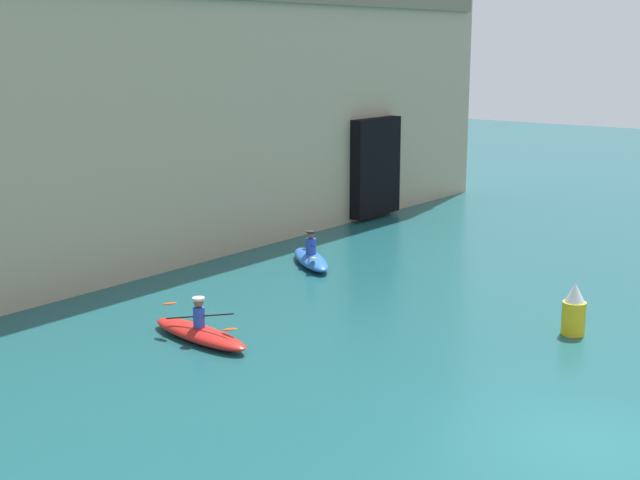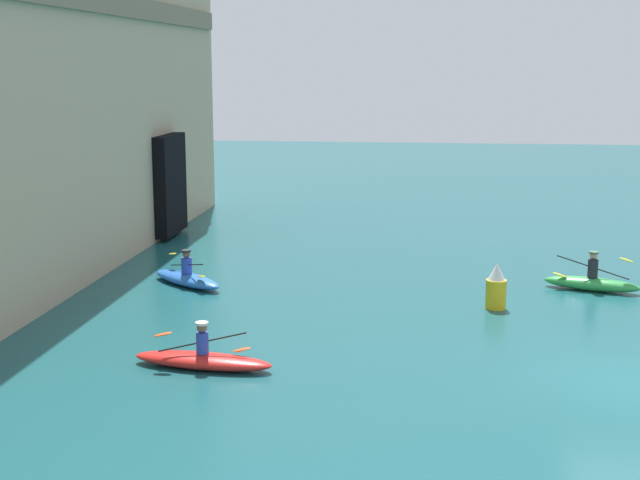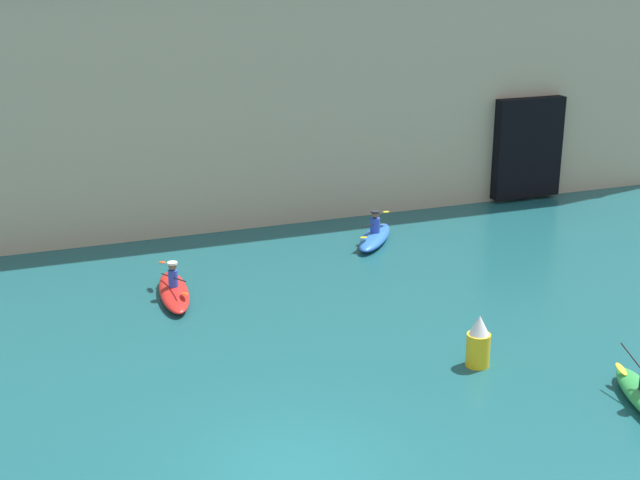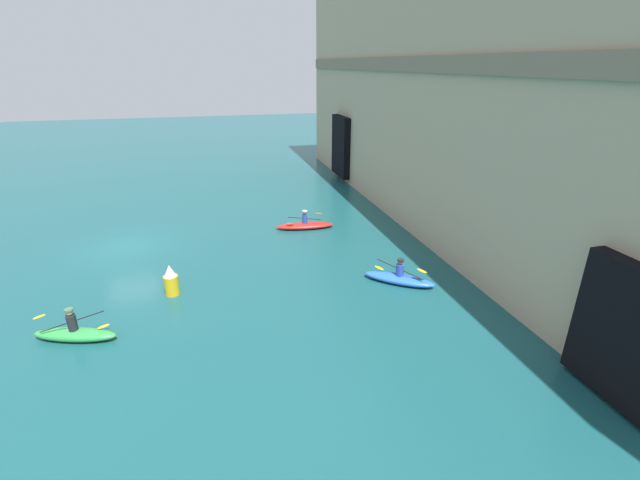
# 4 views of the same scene
# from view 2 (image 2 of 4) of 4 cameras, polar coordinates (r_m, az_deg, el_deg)

# --- Properties ---
(ground_plane) EXTENTS (120.00, 120.00, 0.00)m
(ground_plane) POSITION_cam_2_polar(r_m,az_deg,el_deg) (20.87, 19.30, -8.55)
(ground_plane) COLOR #195156
(kayak_blue) EXTENTS (2.50, 2.92, 1.14)m
(kayak_blue) POSITION_cam_2_polar(r_m,az_deg,el_deg) (28.23, -8.51, -2.42)
(kayak_blue) COLOR blue
(kayak_blue) RESTS_ON ground
(kayak_red) EXTENTS (1.19, 3.37, 1.09)m
(kayak_red) POSITION_cam_2_polar(r_m,az_deg,el_deg) (20.67, -7.51, -7.57)
(kayak_red) COLOR red
(kayak_red) RESTS_ON ground
(kayak_green) EXTENTS (1.53, 2.96, 1.22)m
(kayak_green) POSITION_cam_2_polar(r_m,az_deg,el_deg) (28.53, 17.01, -2.60)
(kayak_green) COLOR green
(kayak_green) RESTS_ON ground
(marker_buoy) EXTENTS (0.58, 0.58, 1.32)m
(marker_buoy) POSITION_cam_2_polar(r_m,az_deg,el_deg) (25.72, 11.21, -3.00)
(marker_buoy) COLOR yellow
(marker_buoy) RESTS_ON ground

